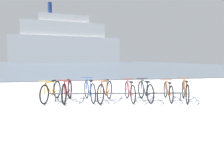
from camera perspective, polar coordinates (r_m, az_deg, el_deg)
The scene contains 11 objects.
ground at distance 58.24m, azimuth -10.28°, elevation 2.81°, with size 80.00×132.00×0.08m.
bike_rack at distance 7.35m, azimuth 1.83°, elevation -5.47°, with size 5.05×0.86×0.31m.
bicycle_0 at distance 7.69m, azimuth -16.96°, elevation -4.58°, with size 0.67×1.70×0.79m.
bicycle_1 at distance 7.46m, azimuth -12.68°, elevation -4.63°, with size 0.47×1.75×0.83m.
bicycle_2 at distance 7.41m, azimuth -6.44°, elevation -4.56°, with size 0.46×1.76×0.84m.
bicycle_3 at distance 7.27m, azimuth -1.94°, elevation -4.79°, with size 0.81×1.55×0.82m.
bicycle_4 at distance 7.37m, azimuth 5.08°, elevation -4.78°, with size 0.46×1.63×0.79m.
bicycle_5 at distance 7.49m, azimuth 9.48°, elevation -4.65°, with size 0.46×1.68×0.80m.
bicycle_6 at distance 7.74m, azimuth 15.70°, elevation -4.60°, with size 0.60×1.67×0.75m.
bicycle_7 at distance 7.79m, azimuth 20.16°, elevation -4.44°, with size 0.78×1.65×0.82m.
ferry_ship at distance 90.52m, azimuth -12.93°, elevation 8.71°, with size 46.76×16.35×25.23m.
Camera 1 is at (-0.65, -4.31, 1.54)m, focal length 32.07 mm.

